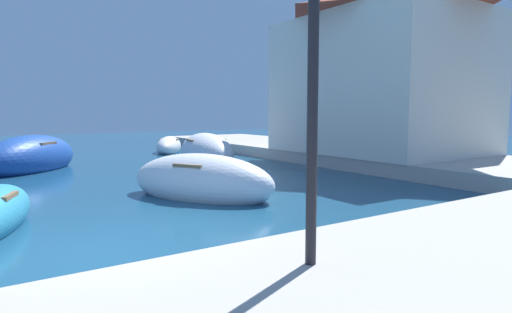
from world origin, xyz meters
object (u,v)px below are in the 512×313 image
moored_boat_1 (32,158)px  quayside_lamp_post (313,54)px  moored_boat_3 (201,182)px  moored_boat_6 (206,153)px  quayside_tree (351,81)px  waterfront_building_main (380,72)px  moored_boat_5 (169,146)px

moored_boat_1 → quayside_lamp_post: quayside_lamp_post is taller
moored_boat_1 → moored_boat_3: (3.05, -8.23, -0.07)m
moored_boat_6 → quayside_tree: size_ratio=1.14×
moored_boat_1 → moored_boat_6: size_ratio=0.95×
moored_boat_1 → quayside_lamp_post: (1.29, -14.58, 2.32)m
waterfront_building_main → quayside_lamp_post: waterfront_building_main is taller
waterfront_building_main → quayside_lamp_post: bearing=-141.8°
moored_boat_6 → waterfront_building_main: 8.10m
moored_boat_5 → moored_boat_6: 5.91m
moored_boat_5 → quayside_lamp_post: (-5.87, -18.81, 2.48)m
moored_boat_1 → quayside_tree: size_ratio=1.09×
moored_boat_1 → moored_boat_5: (7.16, 4.23, -0.17)m
moored_boat_3 → moored_boat_5: moored_boat_3 is taller
moored_boat_6 → moored_boat_1: bearing=-94.2°
moored_boat_3 → moored_boat_6: (3.44, 6.58, 0.06)m
moored_boat_3 → moored_boat_6: 7.43m
moored_boat_5 → quayside_lamp_post: size_ratio=1.03×
moored_boat_5 → quayside_tree: quayside_tree is taller
moored_boat_3 → waterfront_building_main: waterfront_building_main is taller
moored_boat_3 → moored_boat_6: bearing=122.8°
waterfront_building_main → quayside_tree: size_ratio=1.87×
moored_boat_5 → moored_boat_1: bearing=150.4°
moored_boat_1 → waterfront_building_main: bearing=107.0°
moored_boat_3 → quayside_tree: bearing=83.0°
moored_boat_3 → quayside_lamp_post: (-1.76, -6.35, 2.39)m
quayside_tree → moored_boat_6: bearing=154.2°
moored_boat_5 → moored_boat_6: bearing=-156.7°
waterfront_building_main → quayside_lamp_post: 14.52m
quayside_tree → waterfront_building_main: bearing=-69.5°
quayside_tree → moored_boat_3: bearing=-157.4°
moored_boat_6 → quayside_tree: (5.72, -2.77, 3.07)m
moored_boat_6 → waterfront_building_main: bearing=67.3°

